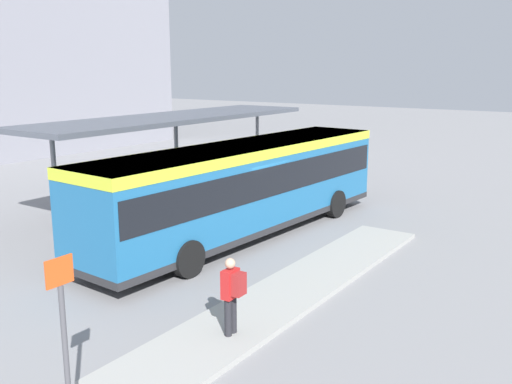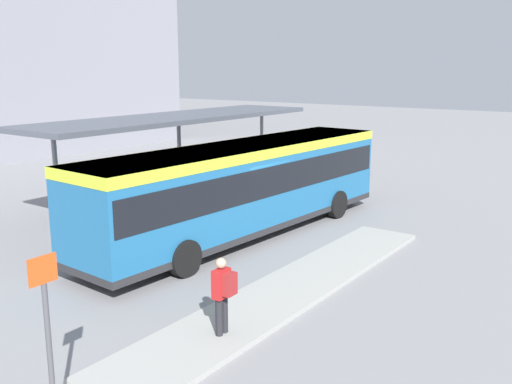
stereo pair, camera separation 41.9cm
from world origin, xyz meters
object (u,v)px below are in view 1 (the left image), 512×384
object	(u,v)px
pedestrian_waiting	(232,291)
bicycle_orange	(306,178)
potted_planter_near_shelter	(267,178)
bicycle_black	(321,179)
platform_sign	(65,342)
bicycle_blue	(290,176)
city_bus	(245,183)

from	to	relation	value
pedestrian_waiting	bicycle_orange	world-z (taller)	pedestrian_waiting
potted_planter_near_shelter	bicycle_black	bearing A→B (deg)	-20.72
pedestrian_waiting	platform_sign	bearing A→B (deg)	86.95
bicycle_black	platform_sign	xyz separation A→B (m)	(-18.03, -5.50, 1.18)
pedestrian_waiting	bicycle_blue	distance (m)	15.68
bicycle_black	bicycle_blue	bearing A→B (deg)	4.04
bicycle_orange	platform_sign	xyz separation A→B (m)	(-17.92, -6.25, 1.20)
bicycle_orange	potted_planter_near_shelter	xyz separation A→B (m)	(-2.73, 0.32, 0.40)
bicycle_blue	potted_planter_near_shelter	size ratio (longest dim) A/B	1.14
bicycle_black	potted_planter_near_shelter	distance (m)	3.06
platform_sign	bicycle_orange	bearing A→B (deg)	19.22
bicycle_black	bicycle_orange	size ratio (longest dim) A/B	1.07
potted_planter_near_shelter	platform_sign	bearing A→B (deg)	-156.60
bicycle_orange	platform_sign	world-z (taller)	platform_sign
city_bus	potted_planter_near_shelter	bearing A→B (deg)	29.73
bicycle_black	bicycle_orange	world-z (taller)	bicycle_black
city_bus	bicycle_blue	bearing A→B (deg)	24.43
city_bus	bicycle_black	world-z (taller)	city_bus
pedestrian_waiting	bicycle_black	bearing A→B (deg)	-70.82
bicycle_blue	platform_sign	distance (m)	19.18
bicycle_orange	bicycle_blue	bearing A→B (deg)	-174.30
bicycle_blue	platform_sign	world-z (taller)	platform_sign
platform_sign	potted_planter_near_shelter	bearing A→B (deg)	23.40
bicycle_black	platform_sign	bearing A→B (deg)	102.58
bicycle_black	bicycle_orange	xyz separation A→B (m)	(-0.11, 0.75, -0.02)
bicycle_blue	potted_planter_near_shelter	distance (m)	2.68
bicycle_orange	pedestrian_waiting	bearing A→B (deg)	-68.74
pedestrian_waiting	bicycle_black	world-z (taller)	pedestrian_waiting
city_bus	pedestrian_waiting	world-z (taller)	city_bus
bicycle_blue	potted_planter_near_shelter	bearing A→B (deg)	-74.60
city_bus	bicycle_black	xyz separation A→B (m)	(8.18, 1.60, -1.35)
bicycle_blue	bicycle_black	bearing A→B (deg)	14.52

